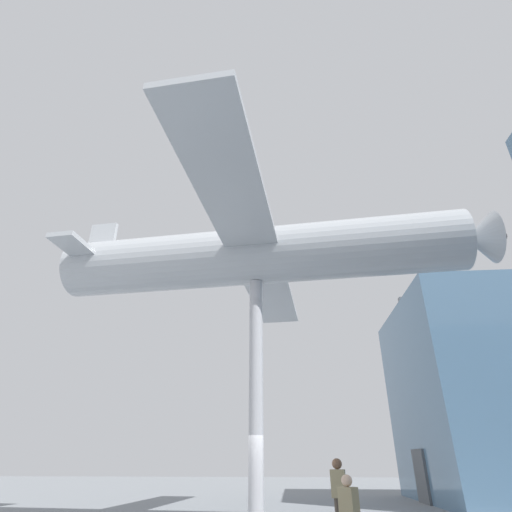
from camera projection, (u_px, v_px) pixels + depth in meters
The scene contains 4 objects.
support_pylon_central at pixel (256, 392), 12.62m from camera, with size 0.45×0.45×7.53m.
suspended_airplane at pixel (262, 255), 14.78m from camera, with size 15.82×15.95×3.09m.
visitor_person at pixel (350, 511), 8.31m from camera, with size 0.45×0.43×1.56m.
visitor_second at pixel (339, 490), 11.05m from camera, with size 0.32×0.44×1.88m.
Camera 1 is at (13.15, 1.09, 1.86)m, focal length 28.00 mm.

